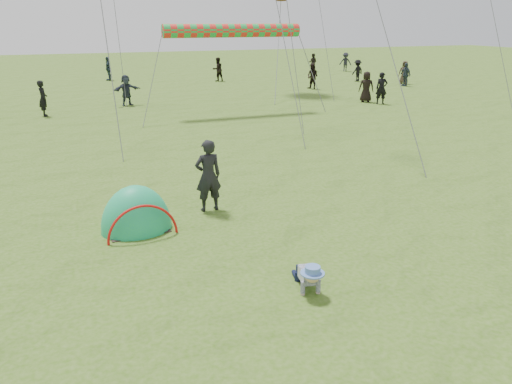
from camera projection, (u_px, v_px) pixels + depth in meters
name	position (u px, v px, depth m)	size (l,w,h in m)	color
ground	(309.00, 274.00, 9.21)	(140.00, 140.00, 0.00)	#33590E
crawling_toddler	(309.00, 275.00, 8.58)	(0.52, 0.75, 0.57)	black
popup_tent	(137.00, 229.00, 11.21)	(1.57, 1.30, 2.04)	teal
standing_adult	(208.00, 176.00, 12.04)	(0.65, 0.43, 1.78)	black
crowd_person_0	(43.00, 98.00, 24.15)	(0.63, 0.41, 1.72)	black
crowd_person_1	(218.00, 69.00, 38.19)	(0.86, 0.67, 1.77)	black
crowd_person_2	(108.00, 69.00, 38.65)	(1.05, 0.44, 1.79)	#253540
crowd_person_3	(357.00, 71.00, 38.12)	(1.04, 0.60, 1.61)	black
crowd_person_4	(366.00, 87.00, 28.37)	(0.84, 0.55, 1.72)	black
crowd_person_6	(382.00, 88.00, 27.69)	(0.63, 0.42, 1.74)	black
crowd_person_7	(313.00, 77.00, 33.76)	(0.81, 0.63, 1.68)	black
crowd_person_8	(405.00, 75.00, 35.33)	(0.94, 0.39, 1.61)	#2C3945
crowd_person_9	(345.00, 62.00, 45.69)	(1.08, 0.62, 1.66)	black
crowd_person_10	(404.00, 72.00, 36.53)	(0.81, 0.53, 1.65)	#3D3225
crowd_person_11	(126.00, 90.00, 27.25)	(1.53, 0.49, 1.65)	#262C3B
crowd_person_13	(313.00, 62.00, 45.54)	(0.77, 0.60, 1.59)	black
rainbow_tube_kite	(233.00, 31.00, 23.95)	(0.64, 0.64, 6.82)	red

